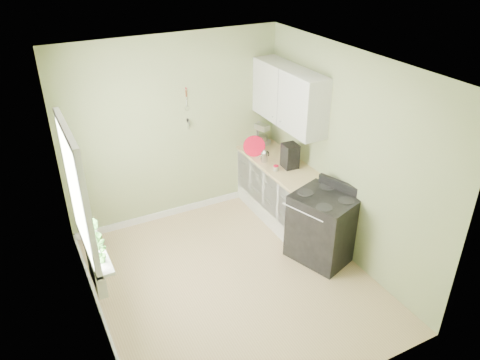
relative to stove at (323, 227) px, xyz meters
name	(u,v)px	position (x,y,z in m)	size (l,w,h in m)	color
floor	(232,282)	(-1.28, 0.08, -0.48)	(3.20, 3.60, 0.02)	tan
ceiling	(230,66)	(-1.28, 0.08, 2.24)	(3.20, 3.60, 0.02)	white
wall_back	(174,131)	(-1.28, 1.89, 0.88)	(3.20, 0.02, 2.70)	#9FAC75
wall_left	(83,225)	(-2.89, 0.08, 0.88)	(0.02, 3.60, 2.70)	#9FAC75
wall_right	(347,158)	(0.33, 0.08, 0.88)	(0.02, 3.60, 2.70)	#9FAC75
base_cabinets	(280,191)	(0.02, 1.08, -0.03)	(0.60, 1.60, 0.87)	white
countertop	(281,164)	(0.01, 1.08, 0.42)	(0.64, 1.60, 0.04)	#DEC287
upper_cabinets	(289,96)	(0.15, 1.18, 1.38)	(0.35, 1.40, 0.80)	white
window	(76,193)	(-2.86, 0.38, 1.08)	(0.06, 1.14, 1.44)	white
window_sill	(94,245)	(-2.79, 0.38, 0.41)	(0.18, 1.14, 0.04)	white
radiator	(97,272)	(-2.82, 0.33, 0.08)	(0.12, 0.50, 0.35)	white
wall_utensils	(187,115)	(-1.08, 1.86, 1.10)	(0.02, 0.14, 0.58)	#DEC287
stove	(323,227)	(0.00, 0.00, 0.00)	(0.88, 0.92, 1.04)	black
stand_mixer	(260,134)	(0.09, 1.81, 0.59)	(0.25, 0.32, 0.36)	#B2B2B7
kettle	(264,156)	(-0.18, 1.23, 0.53)	(0.17, 0.10, 0.18)	silver
coffee_maker	(290,156)	(0.05, 0.92, 0.61)	(0.21, 0.23, 0.34)	black
red_tray	(254,146)	(-0.23, 1.45, 0.60)	(0.32, 0.32, 0.02)	#B60B25
jar	(276,168)	(-0.18, 0.91, 0.48)	(0.07, 0.07, 0.08)	beige
plant_a	(100,251)	(-2.78, 0.02, 0.58)	(0.15, 0.10, 0.29)	#326D24
plant_b	(93,234)	(-2.78, 0.33, 0.59)	(0.18, 0.14, 0.32)	#326D24
plant_c	(87,220)	(-2.78, 0.64, 0.58)	(0.16, 0.16, 0.29)	#326D24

